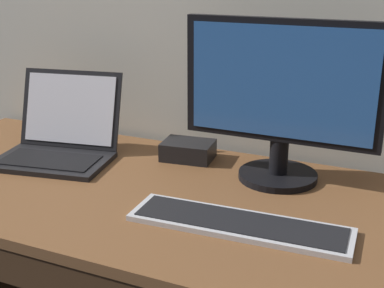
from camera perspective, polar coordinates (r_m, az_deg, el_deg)
desk at (r=1.43m, az=-4.39°, el=-11.87°), size 1.65×0.72×0.73m
laptop_black at (r=1.61m, az=-14.26°, el=0.39°), size 0.37×0.34×0.24m
external_monitor at (r=1.36m, az=9.65°, el=4.84°), size 0.51×0.21×0.43m
wired_keyboard at (r=1.18m, az=5.15°, el=-8.66°), size 0.50×0.15×0.01m
external_drive_box at (r=1.56m, az=-0.43°, el=-0.69°), size 0.16×0.12×0.05m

